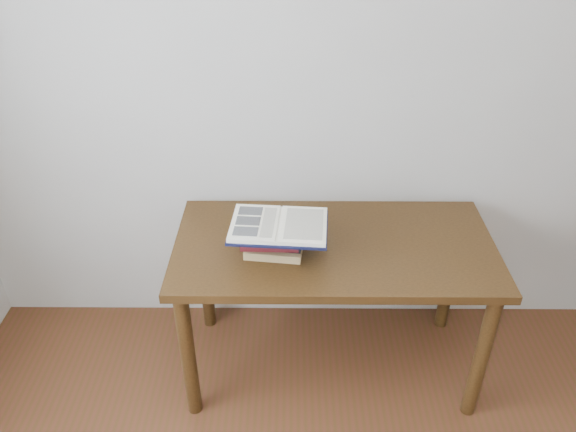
{
  "coord_description": "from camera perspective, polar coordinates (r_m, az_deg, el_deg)",
  "views": [
    {
      "loc": [
        -0.28,
        -0.44,
        2.02
      ],
      "look_at": [
        -0.29,
        1.26,
        0.9
      ],
      "focal_mm": 35.0,
      "sensor_mm": 36.0,
      "label": 1
    }
  ],
  "objects": [
    {
      "name": "room_shell",
      "position": [
        0.63,
        18.86,
        -7.14
      ],
      "size": [
        3.54,
        3.54,
        2.62
      ],
      "color": "#B3B0A9",
      "rests_on": "ground"
    },
    {
      "name": "desk",
      "position": [
        2.32,
        4.64,
        -4.77
      ],
      "size": [
        1.29,
        0.64,
        0.69
      ],
      "color": "#442A11",
      "rests_on": "ground"
    },
    {
      "name": "book_stack",
      "position": [
        2.18,
        -1.51,
        -2.27
      ],
      "size": [
        0.25,
        0.21,
        0.12
      ],
      "color": "tan",
      "rests_on": "desk"
    },
    {
      "name": "open_book",
      "position": [
        2.11,
        -0.93,
        -0.99
      ],
      "size": [
        0.38,
        0.28,
        0.03
      ],
      "rotation": [
        0.0,
        0.0,
        -0.07
      ],
      "color": "black",
      "rests_on": "book_stack"
    }
  ]
}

